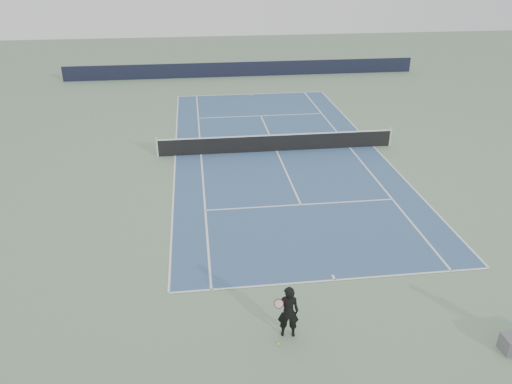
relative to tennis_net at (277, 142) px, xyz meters
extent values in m
plane|color=slate|center=(0.00, 0.00, -0.50)|extent=(80.00, 80.00, 0.00)
cube|color=#36567F|center=(0.00, 0.00, -0.50)|extent=(10.97, 23.77, 0.01)
cylinder|color=silver|center=(-6.40, 0.00, 0.03)|extent=(0.10, 0.10, 1.07)
cylinder|color=silver|center=(6.40, 0.00, 0.03)|extent=(0.10, 0.10, 1.07)
cube|color=black|center=(0.00, 0.00, -0.04)|extent=(12.80, 0.03, 0.90)
cube|color=white|center=(0.00, 0.00, 0.43)|extent=(12.80, 0.04, 0.06)
cube|color=black|center=(0.00, 17.88, 0.10)|extent=(30.00, 0.25, 1.20)
imported|color=black|center=(-2.05, -14.24, 0.33)|extent=(0.69, 0.53, 1.68)
torus|color=maroon|center=(-2.33, -14.29, 0.68)|extent=(0.34, 0.18, 0.36)
cylinder|color=white|center=(-2.33, -14.29, 0.68)|extent=(0.29, 0.14, 0.32)
cylinder|color=white|center=(-2.21, -14.26, 0.42)|extent=(0.08, 0.13, 0.27)
sphere|color=#C1E82F|center=(-2.38, -14.61, -0.47)|extent=(0.07, 0.07, 0.07)
camera|label=1|loc=(-4.33, -25.07, 9.46)|focal=35.00mm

